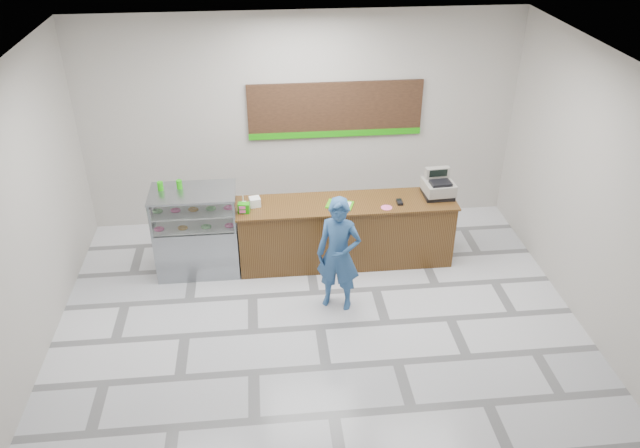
{
  "coord_description": "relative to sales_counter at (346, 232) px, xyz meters",
  "views": [
    {
      "loc": [
        -0.66,
        -6.44,
        5.43
      ],
      "look_at": [
        0.09,
        0.9,
        1.07
      ],
      "focal_mm": 35.0,
      "sensor_mm": 36.0,
      "label": 1
    }
  ],
  "objects": [
    {
      "name": "green_cup_left",
      "position": [
        -2.67,
        0.09,
        0.88
      ],
      "size": [
        0.08,
        0.08,
        0.13
      ],
      "primitive_type": "cylinder",
      "color": "#1FA20B",
      "rests_on": "display_case"
    },
    {
      "name": "straw_cup",
      "position": [
        -1.5,
        -0.04,
        0.57
      ],
      "size": [
        0.07,
        0.07,
        0.11
      ],
      "primitive_type": "cylinder",
      "color": "silver",
      "rests_on": "sales_counter"
    },
    {
      "name": "sales_counter",
      "position": [
        0.0,
        0.0,
        0.0
      ],
      "size": [
        3.26,
        0.76,
        1.03
      ],
      "color": "brown",
      "rests_on": "floor"
    },
    {
      "name": "green_cup_right",
      "position": [
        -2.4,
        0.12,
        0.88
      ],
      "size": [
        0.08,
        0.08,
        0.13
      ],
      "primitive_type": "cylinder",
      "color": "#1FA20B",
      "rests_on": "display_case"
    },
    {
      "name": "napkin_box",
      "position": [
        -1.34,
        0.04,
        0.58
      ],
      "size": [
        0.18,
        0.18,
        0.13
      ],
      "primitive_type": "cube",
      "rotation": [
        0.0,
        0.0,
        0.18
      ],
      "color": "white",
      "rests_on": "sales_counter"
    },
    {
      "name": "ceiling",
      "position": [
        -0.55,
        -1.55,
        2.98
      ],
      "size": [
        7.0,
        7.0,
        0.0
      ],
      "primitive_type": "plane",
      "rotation": [
        3.14,
        0.0,
        0.0
      ],
      "color": "silver",
      "rests_on": "back_wall"
    },
    {
      "name": "promo_box",
      "position": [
        -1.5,
        -0.14,
        0.59
      ],
      "size": [
        0.18,
        0.13,
        0.14
      ],
      "primitive_type": "cube",
      "rotation": [
        0.0,
        0.0,
        -0.15
      ],
      "color": "#1FA20B",
      "rests_on": "sales_counter"
    },
    {
      "name": "floor",
      "position": [
        -0.55,
        -1.55,
        -0.52
      ],
      "size": [
        7.0,
        7.0,
        0.0
      ],
      "primitive_type": "plane",
      "color": "silver",
      "rests_on": "ground"
    },
    {
      "name": "serving_tray",
      "position": [
        -0.11,
        -0.08,
        0.52
      ],
      "size": [
        0.45,
        0.38,
        0.02
      ],
      "rotation": [
        0.0,
        0.0,
        -0.34
      ],
      "color": "#40BD13",
      "rests_on": "sales_counter"
    },
    {
      "name": "display_case",
      "position": [
        -2.22,
        -0.0,
        0.16
      ],
      "size": [
        1.22,
        0.72,
        1.33
      ],
      "color": "gray",
      "rests_on": "floor"
    },
    {
      "name": "customer",
      "position": [
        -0.25,
        -1.07,
        0.31
      ],
      "size": [
        0.71,
        0.59,
        1.66
      ],
      "primitive_type": "imported",
      "rotation": [
        0.0,
        0.0,
        -0.38
      ],
      "color": "#2B5387",
      "rests_on": "floor"
    },
    {
      "name": "back_wall",
      "position": [
        -0.55,
        1.45,
        1.23
      ],
      "size": [
        7.0,
        0.0,
        7.0
      ],
      "primitive_type": "plane",
      "rotation": [
        1.57,
        0.0,
        0.0
      ],
      "color": "#BAB4AA",
      "rests_on": "floor"
    },
    {
      "name": "card_terminal",
      "position": [
        0.77,
        -0.1,
        0.53
      ],
      "size": [
        0.08,
        0.16,
        0.04
      ],
      "primitive_type": "cube",
      "rotation": [
        0.0,
        0.0,
        -0.01
      ],
      "color": "black",
      "rests_on": "sales_counter"
    },
    {
      "name": "menu_board",
      "position": [
        -0.0,
        1.41,
        1.42
      ],
      "size": [
        2.8,
        0.06,
        0.9
      ],
      "color": "black",
      "rests_on": "back_wall"
    },
    {
      "name": "cash_register",
      "position": [
        1.39,
        0.08,
        0.67
      ],
      "size": [
        0.46,
        0.48,
        0.41
      ],
      "rotation": [
        0.0,
        0.0,
        0.07
      ],
      "color": "black",
      "rests_on": "sales_counter"
    },
    {
      "name": "donut_decal",
      "position": [
        0.56,
        -0.22,
        0.52
      ],
      "size": [
        0.16,
        0.16,
        0.0
      ],
      "primitive_type": "cylinder",
      "color": "pink",
      "rests_on": "sales_counter"
    }
  ]
}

